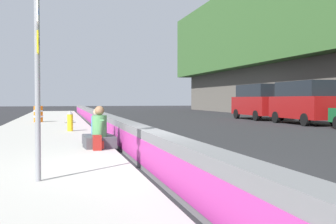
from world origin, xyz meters
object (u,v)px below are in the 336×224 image
at_px(seated_person_foreground, 100,135).
at_px(seated_person_middle, 98,133).
at_px(construction_barrel, 38,114).
at_px(fire_hydrant, 70,121).
at_px(parked_car_fourth, 304,102).
at_px(parked_car_midline, 258,101).
at_px(route_sign_post, 38,56).
at_px(backpack, 98,143).

height_order(seated_person_foreground, seated_person_middle, seated_person_foreground).
bearing_deg(construction_barrel, fire_hydrant, -167.48).
relative_size(seated_person_middle, parked_car_fourth, 0.21).
height_order(fire_hydrant, parked_car_midline, parked_car_midline).
relative_size(route_sign_post, parked_car_midline, 0.71).
bearing_deg(parked_car_midline, route_sign_post, 144.84).
xyz_separation_m(backpack, parked_car_fourth, (10.56, -13.09, 1.02)).
relative_size(seated_person_middle, construction_barrel, 1.15).
bearing_deg(parked_car_fourth, seated_person_foreground, 127.75).
distance_m(parked_car_fourth, parked_car_midline, 5.80).
distance_m(seated_person_middle, parked_car_midline, 19.65).
xyz_separation_m(route_sign_post, construction_barrel, (18.40, 0.94, -1.61)).
relative_size(seated_person_foreground, parked_car_midline, 0.23).
xyz_separation_m(fire_hydrant, seated_person_middle, (-5.32, -0.70, -0.11)).
bearing_deg(seated_person_foreground, route_sign_post, 162.48).
bearing_deg(construction_barrel, seated_person_middle, -169.52).
relative_size(backpack, parked_car_fourth, 0.08).
height_order(backpack, parked_car_midline, parked_car_midline).
bearing_deg(parked_car_midline, seated_person_foreground, 140.85).
xyz_separation_m(route_sign_post, seated_person_middle, (5.51, -1.44, -1.75)).
bearing_deg(route_sign_post, seated_person_foreground, -17.52).
distance_m(route_sign_post, backpack, 4.59).
height_order(construction_barrel, parked_car_fourth, parked_car_fourth).
bearing_deg(fire_hydrant, seated_person_foreground, -173.97).
height_order(route_sign_post, fire_hydrant, route_sign_post).
distance_m(fire_hydrant, seated_person_foreground, 6.40).
relative_size(backpack, parked_car_midline, 0.08).
distance_m(fire_hydrant, backpack, 6.89).
xyz_separation_m(seated_person_middle, parked_car_fourth, (9.01, -12.96, 0.87)).
height_order(seated_person_foreground, parked_car_midline, parked_car_midline).
relative_size(route_sign_post, seated_person_foreground, 3.05).
bearing_deg(route_sign_post, fire_hydrant, -3.90).
height_order(seated_person_middle, parked_car_fourth, parked_car_fourth).
xyz_separation_m(fire_hydrant, seated_person_foreground, (-6.36, -0.67, -0.08)).
relative_size(seated_person_foreground, seated_person_middle, 1.08).
relative_size(construction_barrel, parked_car_fourth, 0.19).
distance_m(seated_person_foreground, backpack, 0.54).
relative_size(seated_person_foreground, backpack, 2.95).
xyz_separation_m(construction_barrel, parked_car_fourth, (-3.87, -15.34, 0.73)).
relative_size(route_sign_post, seated_person_middle, 3.29).
height_order(route_sign_post, construction_barrel, route_sign_post).
xyz_separation_m(fire_hydrant, parked_car_fourth, (3.69, -13.66, 0.77)).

